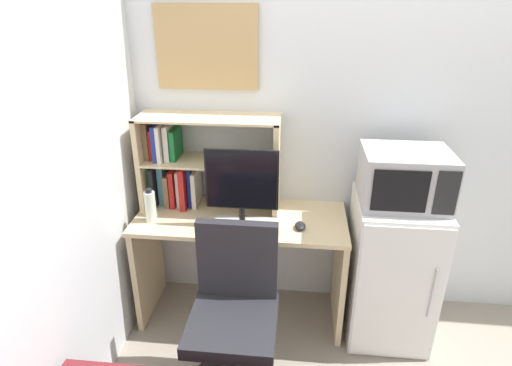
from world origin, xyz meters
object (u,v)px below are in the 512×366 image
(computer_mouse, at_px, (300,226))
(desk_chair, at_px, (235,325))
(monitor, at_px, (242,185))
(microwave, at_px, (405,177))
(water_bottle, at_px, (150,206))
(hutch_bookshelf, at_px, (188,162))
(mini_fridge, at_px, (390,269))
(keyboard, at_px, (245,223))
(wall_corkboard, at_px, (207,48))

(computer_mouse, distance_m, desk_chair, 0.68)
(monitor, relative_size, microwave, 1.00)
(monitor, distance_m, water_bottle, 0.59)
(hutch_bookshelf, relative_size, computer_mouse, 8.98)
(mini_fridge, bearing_deg, desk_chair, -149.44)
(water_bottle, bearing_deg, monitor, 0.75)
(keyboard, xyz_separation_m, desk_chair, (0.00, -0.49, -0.35))
(keyboard, relative_size, microwave, 0.78)
(keyboard, distance_m, computer_mouse, 0.33)
(monitor, height_order, keyboard, monitor)
(desk_chair, bearing_deg, mini_fridge, 30.56)
(microwave, distance_m, wall_corkboard, 1.39)
(microwave, bearing_deg, monitor, -176.39)
(keyboard, bearing_deg, computer_mouse, -1.93)
(monitor, distance_m, computer_mouse, 0.43)
(hutch_bookshelf, xyz_separation_m, computer_mouse, (0.73, -0.25, -0.28))
(mini_fridge, xyz_separation_m, microwave, (0.00, 0.00, 0.63))
(mini_fridge, height_order, wall_corkboard, wall_corkboard)
(water_bottle, relative_size, mini_fridge, 0.23)
(computer_mouse, height_order, mini_fridge, mini_fridge)
(desk_chair, bearing_deg, monitor, 92.22)
(keyboard, relative_size, desk_chair, 0.39)
(mini_fridge, height_order, desk_chair, desk_chair)
(monitor, xyz_separation_m, mini_fridge, (0.93, 0.06, -0.56))
(wall_corkboard, bearing_deg, mini_fridge, -14.86)
(keyboard, xyz_separation_m, computer_mouse, (0.33, -0.01, 0.01))
(hutch_bookshelf, xyz_separation_m, microwave, (1.30, -0.19, 0.03))
(microwave, distance_m, desk_chair, 1.25)
(computer_mouse, bearing_deg, water_bottle, -179.83)
(wall_corkboard, bearing_deg, keyboard, -53.44)
(microwave, relative_size, desk_chair, 0.50)
(hutch_bookshelf, height_order, desk_chair, hutch_bookshelf)
(desk_chair, xyz_separation_m, wall_corkboard, (-0.27, 0.85, 1.33))
(monitor, bearing_deg, water_bottle, -179.25)
(mini_fridge, distance_m, desk_chair, 1.05)
(water_bottle, bearing_deg, wall_corkboard, 50.39)
(computer_mouse, distance_m, mini_fridge, 0.66)
(microwave, height_order, wall_corkboard, wall_corkboard)
(mini_fridge, xyz_separation_m, desk_chair, (-0.91, -0.54, -0.05))
(mini_fridge, bearing_deg, computer_mouse, -174.06)
(monitor, xyz_separation_m, keyboard, (0.02, 0.01, -0.26))
(wall_corkboard, bearing_deg, water_bottle, -129.61)
(keyboard, relative_size, water_bottle, 1.75)
(microwave, xyz_separation_m, wall_corkboard, (-1.18, 0.31, 0.66))
(water_bottle, relative_size, wall_corkboard, 0.35)
(hutch_bookshelf, height_order, wall_corkboard, wall_corkboard)
(keyboard, height_order, desk_chair, desk_chair)
(computer_mouse, height_order, desk_chair, desk_chair)
(water_bottle, distance_m, wall_corkboard, 1.01)
(microwave, bearing_deg, keyboard, -176.75)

